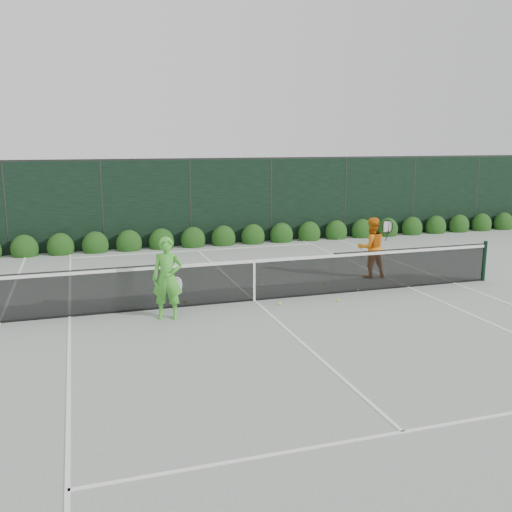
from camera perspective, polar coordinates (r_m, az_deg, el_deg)
name	(u,v)px	position (r m, az deg, el deg)	size (l,w,h in m)	color
ground	(254,301)	(13.35, -0.18, -4.49)	(80.00, 80.00, 0.00)	gray
tennis_net	(253,279)	(13.21, -0.28, -2.29)	(12.90, 0.10, 1.07)	black
player_woman	(167,278)	(12.00, -8.85, -2.21)	(0.72, 0.58, 1.73)	green
player_man	(371,248)	(15.74, 11.45, 0.83)	(0.90, 0.66, 1.64)	orange
court_lines	(254,300)	(13.35, -0.18, -4.47)	(11.03, 23.83, 0.01)	white
windscreen_fence	(298,260)	(10.50, 4.25, -0.45)	(32.00, 21.07, 3.06)	black
hedge_row	(193,240)	(20.07, -6.32, 1.59)	(31.66, 0.65, 0.94)	#183A10
tennis_balls	(298,295)	(13.72, 4.27, -3.93)	(4.35, 1.64, 0.07)	#CEF536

